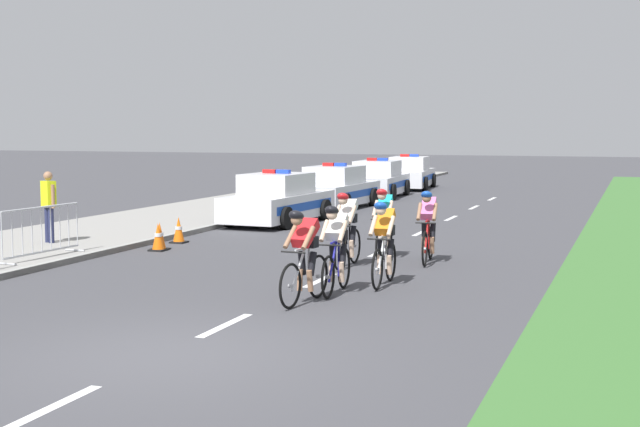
{
  "coord_description": "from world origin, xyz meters",
  "views": [
    {
      "loc": [
        5.53,
        -9.57,
        2.82
      ],
      "look_at": [
        -0.5,
        7.14,
        1.1
      ],
      "focal_mm": 50.08,
      "sensor_mm": 36.0,
      "label": 1
    }
  ],
  "objects_px": {
    "police_car_second": "(335,189)",
    "traffic_cone_far": "(179,230)",
    "police_car_furthest": "(410,174)",
    "cyclist_fifth": "(384,222)",
    "cyclist_sixth": "(428,226)",
    "police_car_nearest": "(278,200)",
    "crowd_barrier_middle": "(42,233)",
    "traffic_cone_near": "(160,237)",
    "cyclist_fourth": "(347,228)",
    "cyclist_second": "(336,248)",
    "traffic_cone_mid": "(158,237)",
    "cyclist_third": "(384,242)",
    "police_car_third": "(378,180)",
    "cyclist_lead": "(304,255)",
    "spectator_closest": "(49,202)"
  },
  "relations": [
    {
      "from": "police_car_second",
      "to": "traffic_cone_far",
      "type": "relative_size",
      "value": 7.01
    },
    {
      "from": "police_car_second",
      "to": "police_car_furthest",
      "type": "bearing_deg",
      "value": 89.99
    },
    {
      "from": "cyclist_fifth",
      "to": "traffic_cone_far",
      "type": "xyz_separation_m",
      "value": [
        -5.43,
        0.8,
        -0.48
      ]
    },
    {
      "from": "cyclist_sixth",
      "to": "police_car_nearest",
      "type": "height_order",
      "value": "police_car_nearest"
    },
    {
      "from": "crowd_barrier_middle",
      "to": "traffic_cone_near",
      "type": "xyz_separation_m",
      "value": [
        1.28,
        2.6,
        -0.34
      ]
    },
    {
      "from": "cyclist_fourth",
      "to": "cyclist_sixth",
      "type": "height_order",
      "value": "same"
    },
    {
      "from": "cyclist_second",
      "to": "traffic_cone_near",
      "type": "height_order",
      "value": "cyclist_second"
    },
    {
      "from": "cyclist_fifth",
      "to": "crowd_barrier_middle",
      "type": "height_order",
      "value": "cyclist_fifth"
    },
    {
      "from": "police_car_furthest",
      "to": "traffic_cone_mid",
      "type": "xyz_separation_m",
      "value": [
        -0.35,
        -22.08,
        -0.37
      ]
    },
    {
      "from": "cyclist_third",
      "to": "cyclist_fourth",
      "type": "xyz_separation_m",
      "value": [
        -1.29,
        1.8,
        0.0
      ]
    },
    {
      "from": "police_car_furthest",
      "to": "cyclist_third",
      "type": "bearing_deg",
      "value": -76.91
    },
    {
      "from": "cyclist_fifth",
      "to": "cyclist_third",
      "type": "bearing_deg",
      "value": -74.24
    },
    {
      "from": "police_car_third",
      "to": "cyclist_lead",
      "type": "bearing_deg",
      "value": -76.92
    },
    {
      "from": "cyclist_fourth",
      "to": "cyclist_fifth",
      "type": "bearing_deg",
      "value": 74.14
    },
    {
      "from": "police_car_second",
      "to": "cyclist_fifth",
      "type": "bearing_deg",
      "value": -66.13
    },
    {
      "from": "cyclist_third",
      "to": "police_car_second",
      "type": "distance_m",
      "value": 15.24
    },
    {
      "from": "cyclist_fifth",
      "to": "police_car_nearest",
      "type": "height_order",
      "value": "police_car_nearest"
    },
    {
      "from": "police_car_nearest",
      "to": "police_car_furthest",
      "type": "height_order",
      "value": "same"
    },
    {
      "from": "cyclist_second",
      "to": "police_car_third",
      "type": "distance_m",
      "value": 21.08
    },
    {
      "from": "cyclist_lead",
      "to": "crowd_barrier_middle",
      "type": "distance_m",
      "value": 6.97
    },
    {
      "from": "traffic_cone_near",
      "to": "traffic_cone_mid",
      "type": "bearing_deg",
      "value": -76.59
    },
    {
      "from": "cyclist_sixth",
      "to": "cyclist_third",
      "type": "bearing_deg",
      "value": -92.73
    },
    {
      "from": "cyclist_sixth",
      "to": "police_car_nearest",
      "type": "bearing_deg",
      "value": 134.26
    },
    {
      "from": "cyclist_second",
      "to": "cyclist_fifth",
      "type": "bearing_deg",
      "value": 94.67
    },
    {
      "from": "cyclist_fifth",
      "to": "police_car_second",
      "type": "relative_size",
      "value": 0.38
    },
    {
      "from": "police_car_third",
      "to": "traffic_cone_near",
      "type": "bearing_deg",
      "value": -91.31
    },
    {
      "from": "cyclist_third",
      "to": "police_car_third",
      "type": "xyz_separation_m",
      "value": [
        -5.74,
        19.4,
        -0.11
      ]
    },
    {
      "from": "police_car_nearest",
      "to": "police_car_third",
      "type": "distance_m",
      "value": 10.51
    },
    {
      "from": "cyclist_third",
      "to": "police_car_third",
      "type": "relative_size",
      "value": 0.38
    },
    {
      "from": "police_car_second",
      "to": "traffic_cone_near",
      "type": "relative_size",
      "value": 7.01
    },
    {
      "from": "spectator_closest",
      "to": "cyclist_sixth",
      "type": "bearing_deg",
      "value": 4.34
    },
    {
      "from": "police_car_nearest",
      "to": "police_car_third",
      "type": "relative_size",
      "value": 1.0
    },
    {
      "from": "cyclist_third",
      "to": "police_car_furthest",
      "type": "xyz_separation_m",
      "value": [
        -5.74,
        24.66,
        -0.11
      ]
    },
    {
      "from": "traffic_cone_mid",
      "to": "cyclist_lead",
      "type": "bearing_deg",
      "value": -40.79
    },
    {
      "from": "police_car_nearest",
      "to": "crowd_barrier_middle",
      "type": "bearing_deg",
      "value": -100.66
    },
    {
      "from": "cyclist_third",
      "to": "police_car_furthest",
      "type": "relative_size",
      "value": 0.38
    },
    {
      "from": "cyclist_lead",
      "to": "cyclist_third",
      "type": "relative_size",
      "value": 1.0
    },
    {
      "from": "traffic_cone_near",
      "to": "spectator_closest",
      "type": "xyz_separation_m",
      "value": [
        -2.64,
        -0.52,
        0.77
      ]
    },
    {
      "from": "police_car_furthest",
      "to": "traffic_cone_near",
      "type": "distance_m",
      "value": 21.96
    },
    {
      "from": "cyclist_lead",
      "to": "cyclist_second",
      "type": "distance_m",
      "value": 1.01
    },
    {
      "from": "crowd_barrier_middle",
      "to": "traffic_cone_far",
      "type": "height_order",
      "value": "crowd_barrier_middle"
    },
    {
      "from": "traffic_cone_near",
      "to": "spectator_closest",
      "type": "height_order",
      "value": "spectator_closest"
    },
    {
      "from": "traffic_cone_far",
      "to": "police_car_third",
      "type": "bearing_deg",
      "value": 87.81
    },
    {
      "from": "police_car_furthest",
      "to": "cyclist_lead",
      "type": "bearing_deg",
      "value": -79.43
    },
    {
      "from": "police_car_third",
      "to": "traffic_cone_mid",
      "type": "bearing_deg",
      "value": -91.19
    },
    {
      "from": "cyclist_third",
      "to": "cyclist_fifth",
      "type": "distance_m",
      "value": 3.3
    },
    {
      "from": "cyclist_second",
      "to": "traffic_cone_far",
      "type": "relative_size",
      "value": 2.69
    },
    {
      "from": "police_car_second",
      "to": "spectator_closest",
      "type": "bearing_deg",
      "value": -104.22
    },
    {
      "from": "cyclist_second",
      "to": "crowd_barrier_middle",
      "type": "distance_m",
      "value": 6.94
    },
    {
      "from": "cyclist_third",
      "to": "traffic_cone_near",
      "type": "xyz_separation_m",
      "value": [
        -6.12,
        2.71,
        -0.48
      ]
    }
  ]
}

